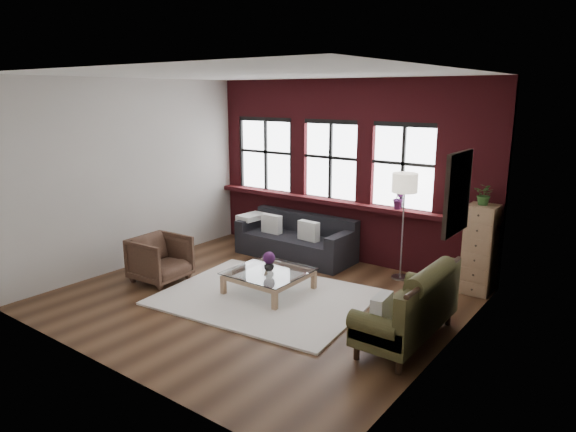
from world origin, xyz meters
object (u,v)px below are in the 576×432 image
Objects in this scene: dark_sofa at (295,237)px; armchair at (160,259)px; drawer_chest at (480,249)px; coffee_table at (269,282)px; floor_lamp at (403,222)px; vase at (269,265)px; vintage_settee at (407,305)px.

dark_sofa reaches higher than armchair.
dark_sofa is 1.61× the size of drawer_chest.
coffee_table is 0.58× the size of floor_lamp.
dark_sofa is 2.00× the size of coffee_table.
drawer_chest reaches higher than vase.
armchair is at bearing -114.54° from dark_sofa.
coffee_table is (0.70, -1.64, -0.22)m from dark_sofa.
armchair reaches higher than vase.
armchair reaches higher than coffee_table.
floor_lamp is at bearing -173.76° from drawer_chest.
dark_sofa is at bearing -27.98° from armchair.
coffee_table is 0.26m from vase.
vintage_settee is 2.33m from coffee_table.
coffee_table is 0.81× the size of drawer_chest.
coffee_table is (-2.31, 0.21, -0.29)m from vintage_settee.
drawer_chest is 0.72× the size of floor_lamp.
armchair is (-1.03, -2.26, -0.03)m from dark_sofa.
vintage_settee is (3.00, -1.85, 0.07)m from dark_sofa.
vase is (0.70, -1.64, 0.04)m from dark_sofa.
vintage_settee is 10.69× the size of vase.
dark_sofa reaches higher than coffee_table.
floor_lamp is (3.06, 2.40, 0.58)m from armchair.
drawer_chest is at bearing 37.08° from coffee_table.
vase is at bearing 0.00° from coffee_table.
armchair is 1.84m from vase.
coffee_table is at bearing -66.96° from dark_sofa.
coffee_table is 3.19m from drawer_chest.
dark_sofa is at bearing 148.34° from vintage_settee.
coffee_table is at bearing 0.00° from vase.
drawer_chest reaches higher than coffee_table.
vintage_settee is 2.14m from drawer_chest.
vase is at bearing -73.47° from armchair.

